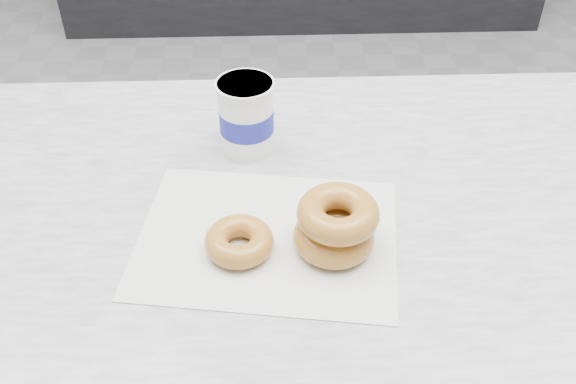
% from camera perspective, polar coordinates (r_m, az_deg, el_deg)
% --- Properties ---
extents(ground, '(5.00, 5.00, 0.00)m').
position_cam_1_polar(ground, '(1.96, 4.48, -9.77)').
color(ground, '#949496').
rests_on(ground, ground).
extents(wax_paper, '(0.37, 0.31, 0.00)m').
position_cam_1_polar(wax_paper, '(0.85, -1.85, -4.05)').
color(wax_paper, silver).
rests_on(wax_paper, counter).
extents(donut_single, '(0.09, 0.09, 0.03)m').
position_cam_1_polar(donut_single, '(0.83, -4.37, -4.39)').
color(donut_single, '#BC7333').
rests_on(donut_single, wax_paper).
extents(donut_stack, '(0.15, 0.15, 0.07)m').
position_cam_1_polar(donut_stack, '(0.82, 4.27, -2.96)').
color(donut_stack, '#BC7333').
rests_on(donut_stack, wax_paper).
extents(coffee_cup, '(0.11, 0.11, 0.12)m').
position_cam_1_polar(coffee_cup, '(0.98, -3.72, 6.76)').
color(coffee_cup, white).
rests_on(coffee_cup, counter).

